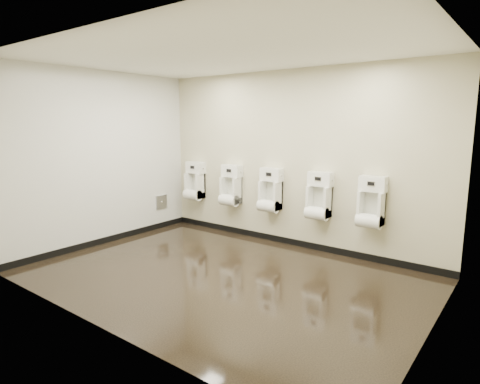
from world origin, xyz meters
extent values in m
cube|color=black|center=(0.00, 0.00, 0.00)|extent=(5.00, 3.50, 0.00)
cube|color=white|center=(0.00, 0.00, 2.80)|extent=(5.00, 3.50, 0.00)
cube|color=beige|center=(0.00, 1.75, 1.40)|extent=(5.00, 0.02, 2.80)
cube|color=beige|center=(0.00, -1.75, 1.40)|extent=(5.00, 0.02, 2.80)
cube|color=beige|center=(-2.50, 0.00, 1.40)|extent=(0.02, 3.50, 2.80)
cube|color=beige|center=(2.50, 0.00, 1.40)|extent=(0.02, 3.50, 2.80)
cube|color=silver|center=(-2.50, 0.00, 1.40)|extent=(0.01, 3.50, 2.80)
cube|color=black|center=(0.00, 1.74, 0.05)|extent=(5.00, 0.02, 0.10)
cube|color=black|center=(-2.49, 0.00, 0.05)|extent=(0.02, 3.50, 0.10)
cube|color=#9E9EA3|center=(-2.48, 1.20, 0.50)|extent=(0.03, 0.25, 0.25)
cylinder|color=silver|center=(-2.46, 1.20, 0.50)|extent=(0.02, 0.04, 0.04)
cube|color=white|center=(-2.02, 1.63, 0.80)|extent=(0.33, 0.24, 0.47)
cube|color=silver|center=(-2.02, 1.71, 0.84)|extent=(0.25, 0.01, 0.35)
cylinder|color=white|center=(-2.02, 1.57, 0.63)|extent=(0.33, 0.20, 0.20)
cube|color=white|center=(-2.02, 1.66, 1.14)|extent=(0.37, 0.17, 0.20)
cube|color=black|center=(-2.02, 1.57, 1.16)|extent=(0.09, 0.01, 0.05)
cube|color=silver|center=(-2.02, 1.57, 1.16)|extent=(0.11, 0.01, 0.07)
cylinder|color=silver|center=(-1.83, 1.66, 1.14)|extent=(0.01, 0.03, 0.03)
cube|color=white|center=(-1.14, 1.63, 0.80)|extent=(0.33, 0.24, 0.47)
cube|color=silver|center=(-1.14, 1.71, 0.84)|extent=(0.25, 0.01, 0.35)
cylinder|color=white|center=(-1.14, 1.57, 0.63)|extent=(0.33, 0.20, 0.20)
cube|color=white|center=(-1.14, 1.66, 1.14)|extent=(0.37, 0.17, 0.20)
cube|color=black|center=(-1.14, 1.57, 1.16)|extent=(0.09, 0.01, 0.05)
cube|color=silver|center=(-1.14, 1.57, 1.16)|extent=(0.11, 0.01, 0.07)
cylinder|color=silver|center=(-0.95, 1.66, 1.14)|extent=(0.01, 0.03, 0.03)
cube|color=white|center=(-0.32, 1.63, 0.80)|extent=(0.33, 0.24, 0.47)
cube|color=silver|center=(-0.32, 1.71, 0.84)|extent=(0.25, 0.01, 0.35)
cylinder|color=white|center=(-0.32, 1.57, 0.63)|extent=(0.33, 0.20, 0.20)
cube|color=white|center=(-0.32, 1.66, 1.14)|extent=(0.37, 0.17, 0.20)
cube|color=black|center=(-0.32, 1.57, 1.16)|extent=(0.09, 0.01, 0.05)
cube|color=silver|center=(-0.32, 1.57, 1.16)|extent=(0.11, 0.01, 0.07)
cylinder|color=silver|center=(-0.13, 1.66, 1.14)|extent=(0.01, 0.03, 0.03)
cube|color=white|center=(0.56, 1.63, 0.80)|extent=(0.33, 0.24, 0.47)
cube|color=silver|center=(0.56, 1.71, 0.84)|extent=(0.25, 0.01, 0.35)
cylinder|color=white|center=(0.56, 1.57, 0.63)|extent=(0.33, 0.20, 0.20)
cube|color=white|center=(0.56, 1.66, 1.14)|extent=(0.37, 0.17, 0.20)
cube|color=black|center=(0.56, 1.57, 1.16)|extent=(0.09, 0.01, 0.05)
cube|color=silver|center=(0.56, 1.57, 1.16)|extent=(0.11, 0.01, 0.07)
cylinder|color=silver|center=(0.75, 1.66, 1.14)|extent=(0.01, 0.03, 0.03)
cube|color=white|center=(1.35, 1.63, 0.80)|extent=(0.33, 0.24, 0.47)
cube|color=silver|center=(1.35, 1.71, 0.84)|extent=(0.25, 0.01, 0.35)
cylinder|color=white|center=(1.35, 1.57, 0.63)|extent=(0.33, 0.20, 0.20)
cube|color=white|center=(1.35, 1.66, 1.14)|extent=(0.37, 0.17, 0.20)
cube|color=black|center=(1.35, 1.57, 1.16)|extent=(0.09, 0.01, 0.05)
cube|color=silver|center=(1.35, 1.57, 1.16)|extent=(0.11, 0.01, 0.07)
cylinder|color=silver|center=(1.54, 1.66, 1.14)|extent=(0.01, 0.03, 0.03)
camera|label=1|loc=(3.19, -3.83, 1.99)|focal=30.00mm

